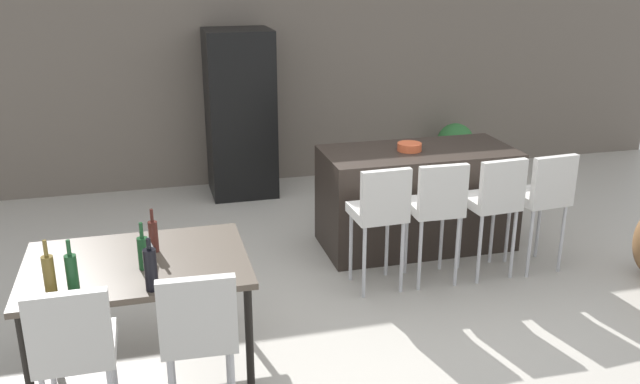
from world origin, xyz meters
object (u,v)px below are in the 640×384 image
Objects in this scene: wine_bottle_right at (72,271)px; dining_table at (137,270)px; wine_bottle_near at (153,236)px; wine_bottle_far at (143,252)px; dining_chair_near at (74,346)px; wine_glass_middle at (148,243)px; refrigerator at (240,114)px; potted_plant at (455,145)px; kitchen_island at (417,198)px; fruit_bowl at (409,147)px; bar_chair_left at (380,209)px; wine_bottle_left at (151,269)px; wine_bottle_inner at (49,274)px; dining_chair_far at (198,329)px; bar_chair_far at (544,193)px; bar_chair_right at (494,198)px; bar_chair_middle at (437,204)px.

dining_table is at bearing 39.56° from wine_bottle_right.
wine_bottle_far is at bearing -105.44° from wine_bottle_near.
dining_chair_near is 1.10m from wine_bottle_near.
wine_glass_middle is 3.47m from refrigerator.
wine_bottle_right is at bearing -139.24° from potted_plant.
kitchen_island is 5.87× the size of wine_bottle_near.
fruit_bowl is (1.25, -1.90, 0.04)m from refrigerator.
fruit_bowl is at bearing 55.02° from bar_chair_left.
wine_bottle_right is 0.17× the size of refrigerator.
wine_bottle_left reaches higher than bar_chair_left.
wine_bottle_inner reaches higher than bar_chair_left.
wine_bottle_right is (-2.21, -0.90, 0.16)m from bar_chair_left.
dining_chair_near is 0.59m from wine_bottle_inner.
potted_plant is (3.67, 3.15, -0.47)m from wine_bottle_near.
bar_chair_left is 1.88m from wine_glass_middle.
fruit_bowl reaches higher than dining_table.
wine_bottle_left reaches higher than dining_chair_far.
wine_bottle_near reaches higher than wine_glass_middle.
dining_chair_near is at bearing -114.87° from wine_glass_middle.
fruit_bowl is at bearing 31.40° from wine_bottle_right.
kitchen_island is at bearing -124.42° from potted_plant.
wine_bottle_inner is 0.56m from wine_bottle_far.
wine_bottle_right is at bearing 164.10° from wine_bottle_left.
bar_chair_left is at bearing 21.73° from wine_bottle_inner.
refrigerator is at bearing 71.82° from wine_bottle_near.
dining_table is 4.53× the size of wine_bottle_right.
wine_glass_middle is 4.98m from potted_plant.
potted_plant is (4.14, 3.57, -0.47)m from wine_bottle_right.
bar_chair_left is at bearing -179.99° from bar_chair_far.
wine_bottle_inner is at bearing -145.68° from dining_table.
bar_chair_right is at bearing 9.84° from wine_bottle_near.
bar_chair_left is at bearing 19.03° from wine_glass_middle.
dining_chair_far is at bearing -132.89° from fruit_bowl.
fruit_bowl is (2.09, 2.25, 0.26)m from dining_chair_far.
bar_chair_right is 3.48m from dining_chair_near.
bar_chair_middle is at bearing -66.34° from refrigerator.
wine_bottle_inner is at bearing 170.32° from wine_bottle_left.
dining_table is 0.76× the size of refrigerator.
wine_bottle_far is at bearing 97.40° from wine_bottle_left.
bar_chair_middle is 4.81× the size of fruit_bowl.
bar_chair_right is at bearing 12.49° from wine_glass_middle.
dining_chair_near is (-3.16, -1.47, 0.00)m from bar_chair_right.
wine_glass_middle is (-1.77, -0.61, 0.17)m from bar_chair_left.
wine_bottle_far is (0.37, 0.75, 0.15)m from dining_chair_near.
wine_bottle_near is 0.55m from wine_bottle_left.
kitchen_island is 2.90m from wine_bottle_far.
wine_bottle_left is (-3.21, -1.02, 0.17)m from bar_chair_far.
potted_plant is at bearing 40.87° from dining_table.
wine_bottle_far is at bearing -148.39° from kitchen_island.
bar_chair_left and dining_chair_far have the same top height.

